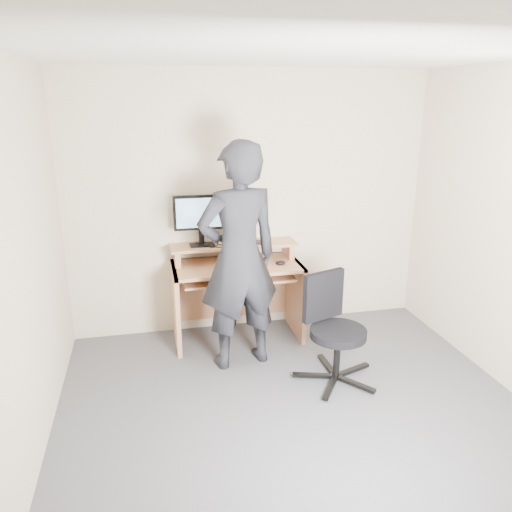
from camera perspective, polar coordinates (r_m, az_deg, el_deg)
name	(u,v)px	position (r m, az deg, el deg)	size (l,w,h in m)	color
ground	(302,425)	(3.78, 5.31, -18.63)	(3.50, 3.50, 0.00)	#58585D
back_wall	(251,204)	(4.84, -0.59, 5.92)	(3.50, 0.02, 2.50)	#BFB198
ceiling	(315,48)	(3.07, 6.74, 22.50)	(3.50, 3.50, 0.02)	white
desk	(236,282)	(4.79, -2.35, -2.97)	(1.20, 0.60, 0.91)	tan
monitor	(201,216)	(4.63, -6.30, 4.60)	(0.51, 0.14, 0.48)	black
external_drive	(235,232)	(4.77, -2.47, 2.76)	(0.07, 0.13, 0.20)	black
travel_mug	(239,234)	(4.75, -1.94, 2.48)	(0.07, 0.07, 0.16)	silver
smartphone	(258,242)	(4.77, 0.28, 1.60)	(0.07, 0.13, 0.01)	black
charger	(212,246)	(4.63, -5.04, 1.19)	(0.04, 0.04, 0.04)	black
headphones	(226,242)	(4.79, -3.45, 1.67)	(0.16, 0.16, 0.02)	silver
keyboard	(242,276)	(4.60, -1.63, -2.28)	(0.46, 0.18, 0.03)	black
mouse	(280,263)	(4.64, 2.81, -0.79)	(0.10, 0.06, 0.04)	black
office_chair	(333,325)	(4.13, 8.77, -7.78)	(0.69, 0.66, 0.87)	black
person	(239,258)	(4.13, -1.99, -0.21)	(0.71, 0.46, 1.93)	black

